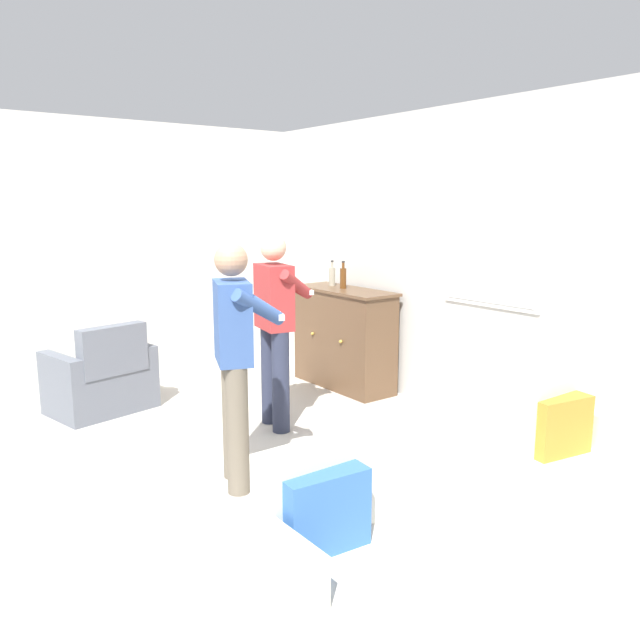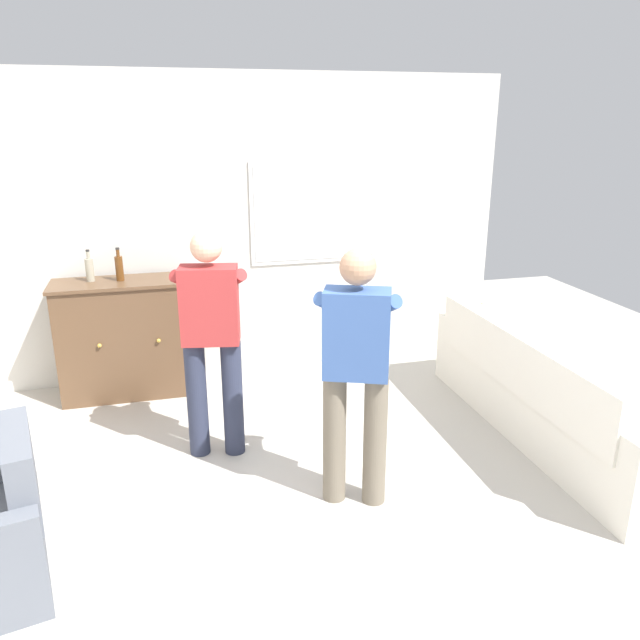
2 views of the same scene
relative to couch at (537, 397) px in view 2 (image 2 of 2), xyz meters
The scene contains 8 objects.
ground 2.16m from the couch, 162.04° to the right, with size 10.40×10.40×0.00m, color #B2ADA3.
wall_back_with_window 3.03m from the couch, 135.22° to the left, with size 5.20×0.15×2.80m.
couch is the anchor object (origin of this frame).
sideboard_cabinet 3.48m from the couch, 151.79° to the left, with size 1.25×0.49×1.06m.
bottle_wine_green 3.61m from the couch, 151.86° to the left, with size 0.07×0.07×0.29m.
bottle_liquor_amber 3.84m from the couch, 153.06° to the left, with size 0.07×0.07×0.28m.
person_standing_left 2.54m from the couch, behind, with size 0.55×0.51×1.68m.
person_standing_right 1.80m from the couch, 164.59° to the right, with size 0.52×0.52×1.68m.
Camera 2 is at (-0.72, -3.18, 2.40)m, focal length 35.00 mm.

